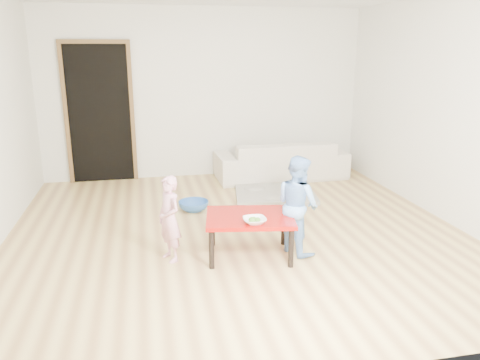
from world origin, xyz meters
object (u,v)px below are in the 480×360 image
object	(u,v)px
child_blue	(298,204)
basin	(194,206)
child_pink	(169,219)
red_table	(250,236)
sofa	(281,160)
bowl	(255,221)

from	to	relation	value
child_blue	basin	xyz separation A→B (m)	(-0.89, 1.44, -0.44)
child_pink	red_table	bearing A→B (deg)	59.33
child_pink	sofa	bearing A→B (deg)	118.91
red_table	child_pink	world-z (taller)	child_pink
sofa	basin	world-z (taller)	sofa
child_pink	bowl	bearing A→B (deg)	44.56
red_table	child_pink	bearing A→B (deg)	174.80
bowl	basin	size ratio (longest dim) A/B	0.56
red_table	child_blue	xyz separation A→B (m)	(0.49, 0.02, 0.29)
bowl	basin	xyz separation A→B (m)	(-0.39, 1.67, -0.39)
sofa	child_pink	distance (m)	3.27
red_table	child_pink	distance (m)	0.80
bowl	sofa	bearing A→B (deg)	68.87
sofa	child_pink	world-z (taller)	child_pink
sofa	bowl	xyz separation A→B (m)	(-1.13, -2.93, 0.15)
bowl	child_pink	xyz separation A→B (m)	(-0.77, 0.28, -0.03)
sofa	bowl	world-z (taller)	sofa
red_table	bowl	bearing A→B (deg)	-90.79
red_table	basin	bearing A→B (deg)	105.20
bowl	red_table	bearing A→B (deg)	89.21
child_pink	basin	xyz separation A→B (m)	(0.37, 1.39, -0.36)
red_table	sofa	bearing A→B (deg)	67.46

